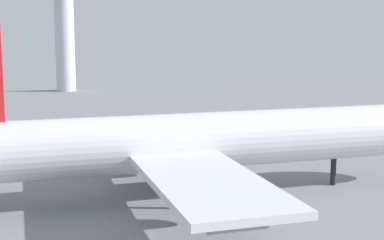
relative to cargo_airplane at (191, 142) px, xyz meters
name	(u,v)px	position (x,y,z in m)	size (l,w,h in m)	color
ground_plane	(192,197)	(0.17, 0.00, -6.62)	(258.13, 258.13, 0.00)	gray
cargo_airplane	(191,142)	(0.00, 0.00, 0.00)	(64.53, 51.55, 20.47)	silver
pushback_tractor	(132,137)	(-0.49, 33.19, -5.33)	(4.16, 5.68, 2.56)	#333338
maintenance_van	(288,143)	(22.97, 21.15, -5.41)	(2.84, 3.74, 2.46)	#333338
control_tower	(64,22)	(-4.16, 124.55, 15.33)	(11.50, 11.50, 36.17)	silver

